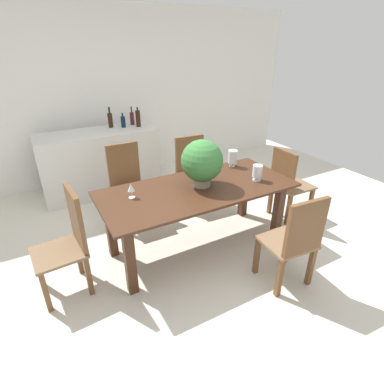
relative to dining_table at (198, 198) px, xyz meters
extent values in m
plane|color=silver|center=(0.00, -0.08, -0.61)|extent=(7.04, 7.04, 0.00)
cube|color=white|center=(0.00, 2.52, 0.69)|extent=(6.40, 0.10, 2.60)
cube|color=#422616|center=(0.00, 0.00, 0.11)|extent=(2.02, 0.90, 0.03)
cube|color=#422616|center=(-0.87, -0.31, -0.25)|extent=(0.09, 0.09, 0.71)
cube|color=#422616|center=(0.87, -0.31, -0.25)|extent=(0.09, 0.09, 0.71)
cube|color=#422616|center=(-0.87, 0.31, -0.25)|extent=(0.09, 0.09, 0.71)
cube|color=#422616|center=(0.87, 0.31, -0.25)|extent=(0.09, 0.09, 0.71)
cube|color=brown|center=(0.65, -0.69, -0.40)|extent=(0.05, 0.05, 0.42)
cube|color=brown|center=(0.29, -0.66, -0.40)|extent=(0.05, 0.05, 0.42)
cube|color=brown|center=(0.62, -1.03, -0.40)|extent=(0.05, 0.05, 0.42)
cube|color=brown|center=(0.26, -1.00, -0.40)|extent=(0.05, 0.05, 0.42)
cube|color=brown|center=(0.45, -0.85, -0.18)|extent=(0.47, 0.45, 0.03)
cube|color=brown|center=(0.44, -1.03, 0.09)|extent=(0.40, 0.07, 0.50)
cube|color=brown|center=(-0.63, 0.64, -0.40)|extent=(0.04, 0.04, 0.42)
cube|color=brown|center=(-0.27, 0.64, -0.40)|extent=(0.04, 0.04, 0.42)
cube|color=brown|center=(-0.63, 1.05, -0.40)|extent=(0.04, 0.04, 0.42)
cube|color=brown|center=(-0.27, 1.05, -0.40)|extent=(0.04, 0.04, 0.42)
cube|color=brown|center=(-0.45, 0.85, -0.18)|extent=(0.43, 0.48, 0.03)
cube|color=brown|center=(-0.45, 1.07, 0.10)|extent=(0.40, 0.04, 0.54)
cube|color=brown|center=(0.26, 0.69, -0.40)|extent=(0.05, 0.05, 0.42)
cube|color=brown|center=(0.63, 0.67, -0.40)|extent=(0.05, 0.05, 0.42)
cube|color=brown|center=(0.28, 1.02, -0.40)|extent=(0.05, 0.05, 0.42)
cube|color=brown|center=(0.65, 1.00, -0.40)|extent=(0.05, 0.05, 0.42)
cube|color=brown|center=(0.45, 0.85, -0.18)|extent=(0.47, 0.43, 0.03)
cube|color=brown|center=(0.46, 1.03, 0.09)|extent=(0.41, 0.06, 0.51)
cube|color=brown|center=(1.59, -0.17, -0.40)|extent=(0.04, 0.04, 0.42)
cube|color=brown|center=(1.59, 0.16, -0.40)|extent=(0.04, 0.04, 0.42)
cube|color=brown|center=(1.21, -0.16, -0.40)|extent=(0.04, 0.04, 0.42)
cube|color=brown|center=(1.22, 0.17, -0.40)|extent=(0.04, 0.04, 0.42)
cube|color=brown|center=(1.40, 0.00, -0.18)|extent=(0.46, 0.41, 0.03)
cube|color=brown|center=(1.20, 0.00, 0.08)|extent=(0.05, 0.37, 0.49)
cube|color=brown|center=(-1.59, 0.16, -0.40)|extent=(0.05, 0.05, 0.42)
cube|color=brown|center=(-1.57, -0.18, -0.40)|extent=(0.05, 0.05, 0.42)
cube|color=brown|center=(-1.24, 0.18, -0.40)|extent=(0.05, 0.05, 0.42)
cube|color=brown|center=(-1.21, -0.16, -0.40)|extent=(0.05, 0.05, 0.42)
cube|color=brown|center=(-1.40, 0.00, -0.18)|extent=(0.46, 0.45, 0.03)
cube|color=brown|center=(-1.21, 0.01, 0.11)|extent=(0.07, 0.39, 0.54)
cylinder|color=gray|center=(0.06, 0.03, 0.18)|extent=(0.18, 0.18, 0.11)
sphere|color=#387538|center=(0.06, 0.03, 0.40)|extent=(0.43, 0.43, 0.43)
sphere|color=silver|center=(0.19, -0.01, 0.37)|extent=(0.04, 0.04, 0.04)
sphere|color=silver|center=(0.25, -0.03, 0.40)|extent=(0.05, 0.05, 0.05)
sphere|color=silver|center=(0.20, 0.01, 0.44)|extent=(0.05, 0.05, 0.05)
sphere|color=silver|center=(0.22, 0.15, 0.43)|extent=(0.05, 0.05, 0.05)
cylinder|color=silver|center=(0.66, 0.31, 0.13)|extent=(0.07, 0.07, 0.01)
cylinder|color=silver|center=(0.66, 0.31, 0.15)|extent=(0.02, 0.02, 0.04)
cylinder|color=silver|center=(0.66, 0.31, 0.25)|extent=(0.11, 0.11, 0.15)
cylinder|color=silver|center=(0.65, -0.15, 0.13)|extent=(0.09, 0.09, 0.01)
cylinder|color=silver|center=(0.65, -0.15, 0.15)|extent=(0.02, 0.02, 0.03)
cylinder|color=silver|center=(0.65, -0.15, 0.23)|extent=(0.11, 0.11, 0.13)
cylinder|color=silver|center=(-0.67, 0.11, 0.13)|extent=(0.06, 0.06, 0.00)
cylinder|color=silver|center=(-0.67, 0.11, 0.16)|extent=(0.01, 0.01, 0.07)
cone|color=silver|center=(-0.67, 0.11, 0.23)|extent=(0.07, 0.07, 0.07)
cube|color=silver|center=(-0.55, 1.94, -0.14)|extent=(1.68, 0.64, 0.93)
cylinder|color=#0F1E38|center=(-0.13, 1.99, 0.40)|extent=(0.07, 0.07, 0.16)
cylinder|color=#0F1E38|center=(-0.13, 1.99, 0.51)|extent=(0.02, 0.02, 0.05)
cylinder|color=#511E28|center=(0.04, 2.09, 0.41)|extent=(0.06, 0.06, 0.18)
cylinder|color=#511E28|center=(0.04, 2.09, 0.55)|extent=(0.02, 0.02, 0.09)
cylinder|color=black|center=(0.08, 1.93, 0.44)|extent=(0.07, 0.07, 0.24)
cylinder|color=black|center=(0.08, 1.93, 0.58)|extent=(0.02, 0.02, 0.05)
cylinder|color=black|center=(-0.30, 2.09, 0.42)|extent=(0.07, 0.07, 0.21)
cylinder|color=black|center=(-0.30, 2.09, 0.57)|extent=(0.03, 0.03, 0.09)
camera|label=1|loc=(-1.41, -2.41, 1.47)|focal=28.23mm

